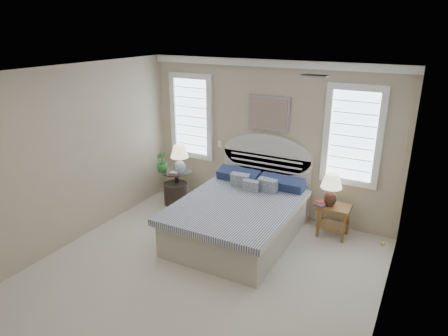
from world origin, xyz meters
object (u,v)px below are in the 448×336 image
Objects in this scene: side_table_left at (177,183)px; bed at (241,214)px; nightstand_right at (334,214)px; lamp_left at (180,156)px; floor_pot at (176,193)px; lamp_right at (331,186)px.

bed is at bearing -19.74° from side_table_left.
nightstand_right is at bearing 28.03° from bed.
bed is 4.29× the size of nightstand_right.
lamp_left is at bearing -176.81° from nightstand_right.
side_table_left reaches higher than floor_pot.
bed is 1.75m from side_table_left.
lamp_left is 2.76m from lamp_right.
side_table_left is 2.95m from nightstand_right.
lamp_left reaches higher than floor_pot.
bed reaches higher than nightstand_right.
lamp_left is (0.13, -0.06, 0.57)m from side_table_left.
lamp_right is (1.23, 0.65, 0.47)m from bed.
nightstand_right is 0.99× the size of lamp_left.
lamp_left is (-2.82, -0.16, 0.57)m from nightstand_right.
side_table_left is at bearing 155.40° from lamp_left.
bed is 1.47m from lamp_right.
floor_pot is at bearing 162.42° from bed.
lamp_left is (0.11, 0.02, 0.75)m from floor_pot.
floor_pot is at bearing -75.93° from side_table_left.
nightstand_right is 1.18× the size of floor_pot.
nightstand_right is at bearing 3.42° from floor_pot.
bed is 3.61× the size of side_table_left.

